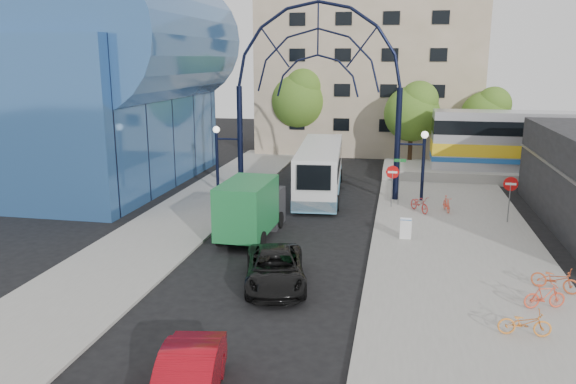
% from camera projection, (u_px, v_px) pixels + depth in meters
% --- Properties ---
extents(ground, '(120.00, 120.00, 0.00)m').
position_uv_depth(ground, '(265.00, 278.00, 22.77)').
color(ground, black).
rests_on(ground, ground).
extents(sidewalk_east, '(8.00, 56.00, 0.12)m').
position_uv_depth(sidewalk_east, '(460.00, 257.00, 25.04)').
color(sidewalk_east, gray).
rests_on(sidewalk_east, ground).
extents(plaza_west, '(5.00, 50.00, 0.12)m').
position_uv_depth(plaza_west, '(172.00, 226.00, 29.72)').
color(plaza_west, gray).
rests_on(plaza_west, ground).
extents(gateway_arch, '(13.64, 0.44, 12.10)m').
position_uv_depth(gateway_arch, '(318.00, 61.00, 34.14)').
color(gateway_arch, black).
rests_on(gateway_arch, ground).
extents(stop_sign, '(0.80, 0.07, 2.50)m').
position_uv_depth(stop_sign, '(392.00, 176.00, 32.84)').
color(stop_sign, slate).
rests_on(stop_sign, sidewalk_east).
extents(do_not_enter_sign, '(0.76, 0.07, 2.48)m').
position_uv_depth(do_not_enter_sign, '(510.00, 188.00, 29.75)').
color(do_not_enter_sign, slate).
rests_on(do_not_enter_sign, sidewalk_east).
extents(street_name_sign, '(0.70, 0.70, 2.80)m').
position_uv_depth(street_name_sign, '(400.00, 172.00, 33.30)').
color(street_name_sign, slate).
rests_on(street_name_sign, sidewalk_east).
extents(sandwich_board, '(0.55, 0.61, 0.99)m').
position_uv_depth(sandwich_board, '(406.00, 227.00, 27.23)').
color(sandwich_board, white).
rests_on(sandwich_board, sidewalk_east).
extents(transit_hall, '(16.50, 18.00, 14.50)m').
position_uv_depth(transit_hall, '(99.00, 88.00, 38.44)').
color(transit_hall, '#2F5891').
rests_on(transit_hall, ground).
extents(apartment_block, '(20.00, 12.10, 14.00)m').
position_uv_depth(apartment_block, '(370.00, 77.00, 54.12)').
color(apartment_block, tan).
rests_on(apartment_block, ground).
extents(tree_north_a, '(4.48, 4.48, 7.00)m').
position_uv_depth(tree_north_a, '(414.00, 111.00, 45.26)').
color(tree_north_a, '#382314').
rests_on(tree_north_a, ground).
extents(tree_north_b, '(5.12, 5.12, 8.00)m').
position_uv_depth(tree_north_b, '(300.00, 97.00, 50.84)').
color(tree_north_b, '#382314').
rests_on(tree_north_b, ground).
extents(tree_north_c, '(4.16, 4.16, 6.50)m').
position_uv_depth(tree_north_c, '(488.00, 114.00, 46.10)').
color(tree_north_c, '#382314').
rests_on(tree_north_c, ground).
extents(city_bus, '(3.53, 11.80, 3.20)m').
position_uv_depth(city_bus, '(320.00, 169.00, 36.70)').
color(city_bus, silver).
rests_on(city_bus, ground).
extents(green_truck, '(2.42, 5.92, 2.95)m').
position_uv_depth(green_truck, '(252.00, 207.00, 27.88)').
color(green_truck, black).
rests_on(green_truck, ground).
extents(black_suv, '(3.35, 5.32, 1.37)m').
position_uv_depth(black_suv, '(275.00, 269.00, 21.93)').
color(black_suv, black).
rests_on(black_suv, ground).
extents(red_sedan, '(2.23, 4.49, 1.41)m').
position_uv_depth(red_sedan, '(187.00, 381.00, 14.25)').
color(red_sedan, maroon).
rests_on(red_sedan, ground).
extents(bike_near_a, '(1.42, 1.84, 0.93)m').
position_uv_depth(bike_near_a, '(419.00, 204.00, 32.13)').
color(bike_near_a, red).
rests_on(bike_near_a, sidewalk_east).
extents(bike_near_b, '(0.64, 1.51, 0.88)m').
position_uv_depth(bike_near_b, '(447.00, 204.00, 32.19)').
color(bike_near_b, '#FF4E33').
rests_on(bike_near_b, sidewalk_east).
extents(bike_far_a, '(1.83, 1.33, 0.92)m').
position_uv_depth(bike_far_a, '(555.00, 279.00, 21.16)').
color(bike_far_a, '#D15629').
rests_on(bike_far_a, sidewalk_east).
extents(bike_far_b, '(1.57, 0.82, 0.91)m').
position_uv_depth(bike_far_b, '(545.00, 296.00, 19.65)').
color(bike_far_b, '#E34B2D').
rests_on(bike_far_b, sidewalk_east).
extents(bike_far_c, '(1.64, 0.61, 0.86)m').
position_uv_depth(bike_far_c, '(525.00, 323.00, 17.72)').
color(bike_far_c, orange).
rests_on(bike_far_c, sidewalk_east).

